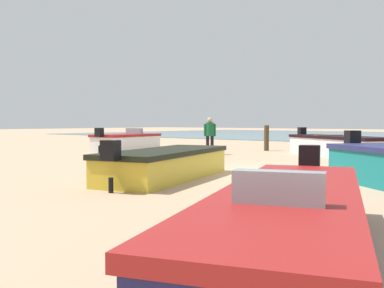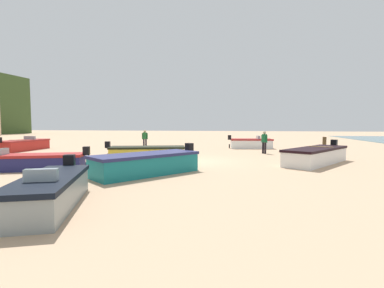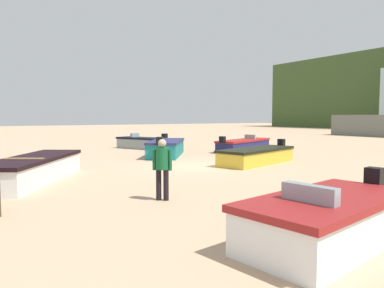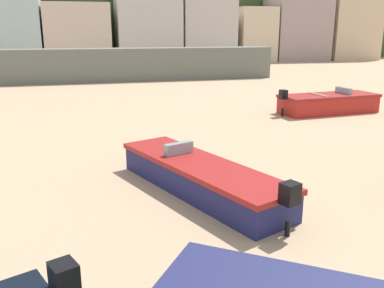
{
  "view_description": "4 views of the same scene",
  "coord_description": "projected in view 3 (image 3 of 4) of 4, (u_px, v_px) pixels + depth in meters",
  "views": [
    {
      "loc": [
        -6.52,
        10.82,
        1.41
      ],
      "look_at": [
        3.15,
        -0.73,
        0.66
      ],
      "focal_mm": 41.2,
      "sensor_mm": 36.0,
      "label": 1
    },
    {
      "loc": [
        -15.1,
        -3.15,
        2.05
      ],
      "look_at": [
        -3.43,
        -0.82,
        1.23
      ],
      "focal_mm": 25.78,
      "sensor_mm": 36.0,
      "label": 2
    },
    {
      "loc": [
        13.53,
        -8.8,
        2.21
      ],
      "look_at": [
        -3.3,
        1.99,
        0.69
      ],
      "focal_mm": 33.8,
      "sensor_mm": 36.0,
      "label": 3
    },
    {
      "loc": [
        -6.94,
        -2.0,
        3.66
      ],
      "look_at": [
        -4.12,
        8.57,
        0.66
      ],
      "focal_mm": 38.67,
      "sensor_mm": 36.0,
      "label": 4
    }
  ],
  "objects": [
    {
      "name": "boat_grey_3",
      "position": [
        142.0,
        143.0,
        24.78
      ],
      "size": [
        4.04,
        2.6,
        1.1
      ],
      "rotation": [
        0.0,
        0.0,
        1.97
      ],
      "color": "gray",
      "rests_on": "ground"
    },
    {
      "name": "boat_white_6",
      "position": [
        328.0,
        219.0,
        6.23
      ],
      "size": [
        2.17,
        3.93,
        1.16
      ],
      "rotation": [
        0.0,
        0.0,
        3.3
      ],
      "color": "white",
      "rests_on": "ground"
    },
    {
      "name": "beach_walker_distant",
      "position": [
        162.0,
        164.0,
        9.48
      ],
      "size": [
        0.48,
        0.48,
        1.62
      ],
      "rotation": [
        0.0,
        0.0,
        3.95
      ],
      "color": "black",
      "rests_on": "ground"
    },
    {
      "name": "boat_white_4",
      "position": [
        33.0,
        169.0,
        12.19
      ],
      "size": [
        5.26,
        4.18,
        1.17
      ],
      "rotation": [
        0.0,
        0.0,
        0.99
      ],
      "color": "white",
      "rests_on": "ground"
    },
    {
      "name": "ground_plane",
      "position": [
        194.0,
        166.0,
        16.26
      ],
      "size": [
        160.0,
        160.0,
        0.0
      ],
      "primitive_type": "plane",
      "color": "tan"
    },
    {
      "name": "boat_yellow_2",
      "position": [
        257.0,
        156.0,
        16.97
      ],
      "size": [
        2.74,
        4.89,
        1.05
      ],
      "rotation": [
        0.0,
        0.0,
        3.42
      ],
      "color": "gold",
      "rests_on": "ground"
    },
    {
      "name": "boat_teal_5",
      "position": [
        166.0,
        148.0,
        20.36
      ],
      "size": [
        4.59,
        4.0,
        1.2
      ],
      "rotation": [
        0.0,
        0.0,
        0.93
      ],
      "color": "#177578",
      "rests_on": "ground"
    },
    {
      "name": "boat_navy_1",
      "position": [
        244.0,
        145.0,
        23.55
      ],
      "size": [
        3.08,
        5.33,
        1.04
      ],
      "rotation": [
        0.0,
        0.0,
        0.37
      ],
      "color": "navy",
      "rests_on": "ground"
    }
  ]
}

